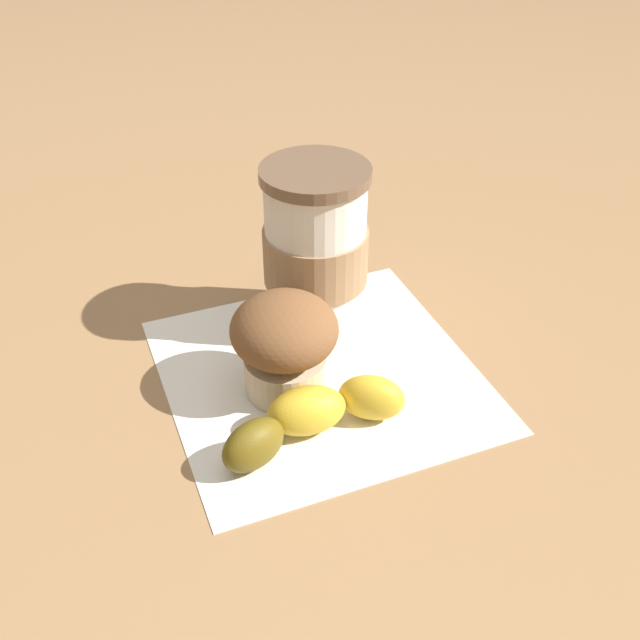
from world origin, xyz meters
The scene contains 5 objects.
ground_plane centered at (0.00, 0.00, 0.00)m, with size 3.00×3.00×0.00m, color #936D47.
paper_napkin centered at (0.00, 0.00, 0.00)m, with size 0.25×0.25×0.00m, color white.
coffee_cup centered at (-0.07, 0.04, 0.08)m, with size 0.09×0.09×0.15m.
muffin centered at (0.00, -0.03, 0.05)m, with size 0.08×0.08×0.09m.
banana centered at (0.06, -0.04, 0.02)m, with size 0.07×0.16×0.04m.
Camera 1 is at (0.40, -0.26, 0.41)m, focal length 42.00 mm.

